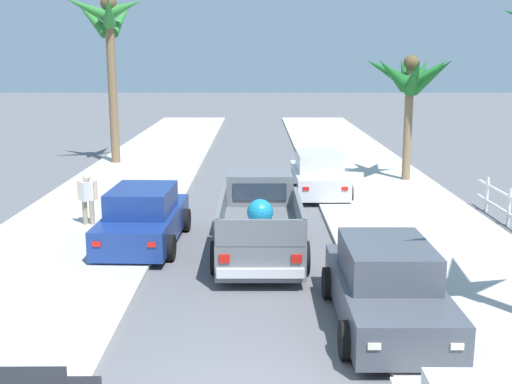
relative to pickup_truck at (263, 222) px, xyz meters
name	(u,v)px	position (x,y,z in m)	size (l,w,h in m)	color
sidewalk_left	(109,206)	(-5.00, 4.60, -0.72)	(4.86, 60.00, 0.12)	beige
sidewalk_right	(397,207)	(4.40, 4.60, -0.72)	(4.86, 60.00, 0.12)	beige
curb_left	(140,207)	(-3.97, 4.60, -0.73)	(0.16, 60.00, 0.10)	silver
curb_right	(365,207)	(3.37, 4.60, -0.73)	(0.16, 60.00, 0.10)	silver
pickup_truck	(263,222)	(0.00, 0.00, 0.00)	(2.22, 5.21, 1.80)	slate
car_left_near	(146,218)	(-3.03, 0.61, -0.07)	(2.14, 4.31, 1.54)	navy
car_right_near	(321,175)	(2.14, 6.72, -0.07)	(2.06, 4.27, 1.54)	silver
car_right_mid	(389,288)	(2.28, -4.36, -0.07)	(2.03, 4.26, 1.54)	#474C56
palm_tree_left_mid	(415,78)	(5.82, 8.88, 3.26)	(3.38, 3.78, 4.97)	#846B4C
palm_tree_right_mid	(111,30)	(-6.63, 13.10, 5.19)	(3.47, 3.87, 7.49)	brown
pedestrian	(91,197)	(-4.90, 2.20, 0.13)	(0.57, 0.43, 1.59)	gray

